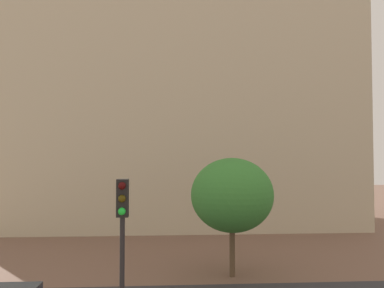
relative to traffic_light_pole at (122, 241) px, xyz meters
name	(u,v)px	position (x,y,z in m)	size (l,w,h in m)	color
landmark_building	(179,84)	(2.00, 22.82, 8.24)	(29.28, 11.30, 38.70)	beige
traffic_light_pole	(122,241)	(0.00, 0.00, 0.00)	(0.28, 0.34, 4.86)	black
tree_curb_far	(232,195)	(4.00, 8.06, 0.29)	(3.76, 3.76, 5.37)	brown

